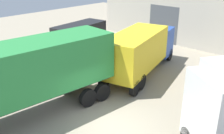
% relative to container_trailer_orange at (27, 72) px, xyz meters
% --- Properties ---
extents(ground_plane, '(60.00, 60.00, 0.00)m').
position_rel_container_trailer_orange_xyz_m(ground_plane, '(3.45, 2.19, -2.51)').
color(ground_plane, gray).
extents(container_trailer_orange, '(3.41, 9.51, 3.92)m').
position_rel_container_trailer_orange_xyz_m(container_trailer_orange, '(0.00, 0.00, 0.00)').
color(container_trailer_orange, '#28843D').
rests_on(container_trailer_orange, ground_plane).
extents(delivery_van_black, '(2.57, 5.30, 2.51)m').
position_rel_container_trailer_orange_xyz_m(delivery_van_black, '(-6.26, 8.83, -1.14)').
color(delivery_van_black, black).
rests_on(delivery_van_black, ground_plane).
extents(box_truck_blue, '(4.33, 8.40, 3.15)m').
position_rel_container_trailer_orange_xyz_m(box_truck_blue, '(0.62, 8.38, -0.68)').
color(box_truck_blue, '#2347A3').
rests_on(box_truck_blue, ground_plane).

